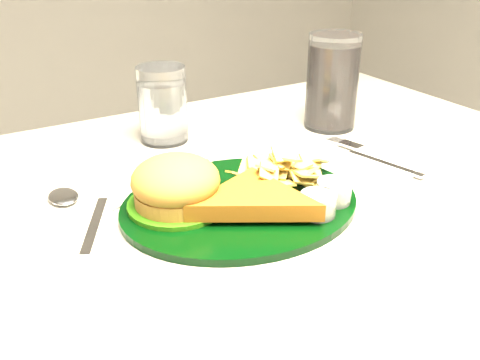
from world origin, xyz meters
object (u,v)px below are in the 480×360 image
(dinner_plate, at_px, (240,183))
(water_glass, at_px, (163,104))
(cola_glass, at_px, (332,82))
(fork_napkin, at_px, (380,161))

(dinner_plate, xyz_separation_m, water_glass, (0.01, 0.25, 0.03))
(cola_glass, height_order, fork_napkin, cola_glass)
(cola_glass, bearing_deg, fork_napkin, -103.11)
(water_glass, bearing_deg, dinner_plate, -92.01)
(dinner_plate, bearing_deg, cola_glass, 36.43)
(water_glass, distance_m, fork_napkin, 0.34)
(dinner_plate, relative_size, water_glass, 2.49)
(water_glass, bearing_deg, cola_glass, -17.74)
(water_glass, height_order, cola_glass, cola_glass)
(fork_napkin, bearing_deg, cola_glass, 63.19)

